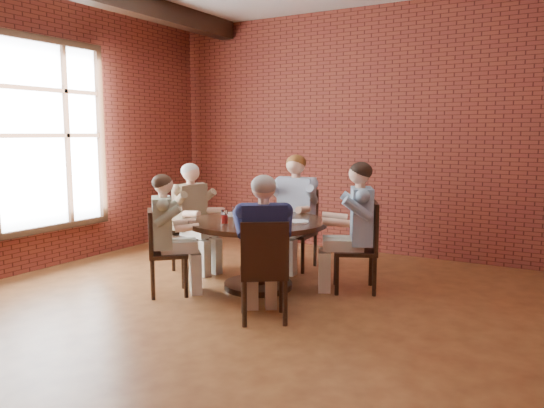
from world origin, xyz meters
The scene contains 27 objects.
floor centered at (0.00, 0.00, 0.00)m, with size 7.00×7.00×0.00m, color #9B5F2F.
wall_back centered at (0.00, 3.50, 1.70)m, with size 7.00×7.00×0.00m, color maroon.
window centered at (-3.18, 0.40, 1.65)m, with size 0.10×2.16×2.36m.
dining_table centered at (-0.49, 1.15, 0.53)m, with size 1.49×1.49×0.75m.
chair_a centered at (0.54, 1.64, 0.52)m, with size 0.59×0.59×0.96m.
diner_a centered at (0.46, 1.60, 0.69)m, with size 0.55×0.68×1.37m, color teal, non-canonical shape.
chair_b centered at (-0.55, 2.21, 0.53)m, with size 0.49×0.49×0.98m.
diner_b centered at (-0.55, 2.12, 0.71)m, with size 0.57×0.71×1.41m, color #9AAAC4, non-canonical shape.
chair_c centered at (-1.63, 1.40, 0.50)m, with size 0.50×0.50×0.93m.
diner_c centered at (-1.55, 1.38, 0.66)m, with size 0.52×0.64×1.31m, color brown, non-canonical shape.
chair_d centered at (-1.23, 0.44, 0.49)m, with size 0.55×0.55×0.90m.
diner_d centered at (-1.18, 0.49, 0.63)m, with size 0.48×0.60×1.26m, color #B1A18B, non-canonical shape.
chair_e centered at (0.13, 0.27, 0.50)m, with size 0.58×0.58×0.93m.
diner_e centered at (0.08, 0.33, 0.66)m, with size 0.51×0.63×1.31m, color #181D43, non-canonical shape.
plate_a centered at (-0.06, 1.23, 0.76)m, with size 0.26×0.26×0.01m, color white.
plate_b centered at (-0.54, 1.58, 0.76)m, with size 0.26×0.26×0.01m, color white.
plate_c centered at (-0.94, 1.33, 0.76)m, with size 0.26×0.26×0.01m, color white.
plate_d centered at (-0.17, 0.77, 0.76)m, with size 0.26×0.26×0.01m, color white.
glass_a centered at (-0.25, 1.28, 0.82)m, with size 0.07×0.07×0.14m, color white.
glass_b centered at (-0.37, 1.31, 0.82)m, with size 0.07×0.07×0.14m, color white.
glass_c centered at (-0.73, 1.38, 0.82)m, with size 0.07×0.07×0.14m, color white.
glass_d centered at (-0.60, 1.24, 0.82)m, with size 0.07×0.07×0.14m, color white.
glass_e centered at (-0.72, 1.08, 0.82)m, with size 0.07×0.07×0.14m, color white.
glass_f centered at (-0.67, 0.80, 0.82)m, with size 0.07×0.07×0.14m, color white.
glass_g centered at (-0.39, 0.98, 0.82)m, with size 0.07×0.07×0.14m, color white.
glass_h centered at (-0.25, 1.03, 0.82)m, with size 0.07×0.07×0.14m, color white.
smartphone centered at (-0.24, 0.77, 0.75)m, with size 0.06×0.13×0.01m, color black.
Camera 1 is at (2.47, -3.63, 1.67)m, focal length 35.00 mm.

